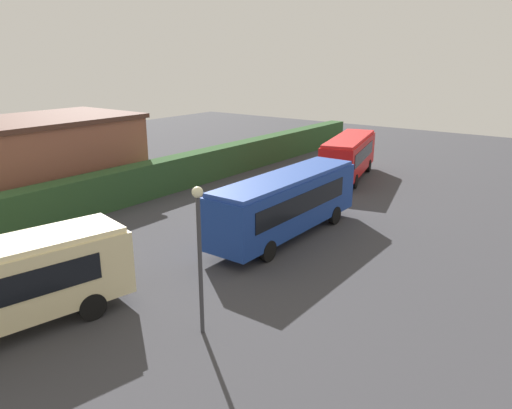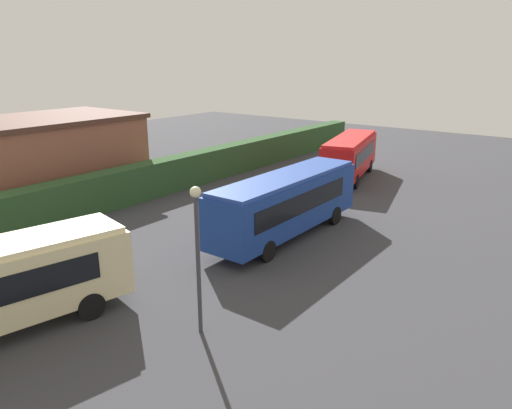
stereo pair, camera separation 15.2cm
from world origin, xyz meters
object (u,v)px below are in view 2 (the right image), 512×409
at_px(bus_blue, 287,201).
at_px(bus_red, 350,155).
at_px(person_right, 333,161).
at_px(traffic_cone, 98,250).
at_px(lamppost, 197,243).
at_px(person_center, 259,206).

relative_size(bus_blue, bus_red, 1.14).
bearing_deg(bus_blue, person_right, 19.61).
relative_size(traffic_cone, lamppost, 0.12).
height_order(bus_blue, traffic_cone, bus_blue).
relative_size(person_center, traffic_cone, 2.89).
bearing_deg(bus_blue, lamppost, -163.45).
distance_m(bus_blue, traffic_cone, 9.44).
relative_size(bus_blue, person_center, 6.02).
height_order(person_center, person_right, person_center).
distance_m(traffic_cone, lamppost, 9.02).
relative_size(bus_red, lamppost, 1.79).
height_order(bus_red, traffic_cone, bus_red).
xyz_separation_m(person_center, traffic_cone, (-8.43, 3.11, -0.61)).
xyz_separation_m(bus_blue, traffic_cone, (-7.46, 5.57, -1.57)).
bearing_deg(person_center, lamppost, -145.76).
distance_m(person_right, lamppost, 25.27).
xyz_separation_m(person_right, traffic_cone, (-22.01, 0.43, -0.58)).
bearing_deg(person_right, lamppost, -99.42).
height_order(bus_blue, lamppost, lamppost).
bearing_deg(traffic_cone, person_center, -20.27).
bearing_deg(person_right, bus_blue, -98.23).
bearing_deg(bus_blue, person_center, 68.68).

